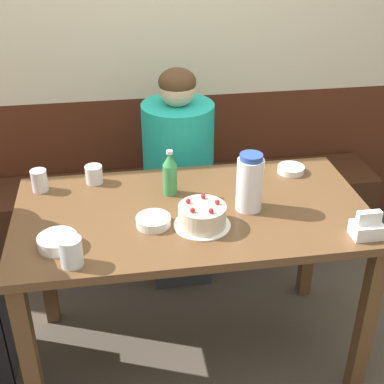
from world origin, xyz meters
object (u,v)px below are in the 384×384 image
Objects in this scene: birthday_cake at (202,216)px; soju_bottle at (170,174)px; bowl_soup_white at (153,221)px; bowl_side_dish at (58,242)px; glass_water_tall at (39,180)px; glass_tumbler_short at (94,174)px; water_pitcher at (250,183)px; napkin_holder at (367,227)px; glass_shot_small at (71,252)px; bench_seat at (170,216)px; person_pale_blue_shirt at (179,181)px; bowl_rice_small at (291,169)px.

birthday_cake is 0.28m from soju_bottle.
bowl_soup_white is 0.93× the size of bowl_side_dish.
glass_water_tall is at bearing 168.20° from soju_bottle.
water_pitcher is at bearing -27.50° from glass_tumbler_short.
water_pitcher reaches higher than napkin_holder.
glass_shot_small is (-1.05, -0.00, 0.01)m from napkin_holder.
soju_bottle reaches higher than glass_water_tall.
bench_seat is at bearing 67.82° from glass_shot_small.
bowl_side_dish is (-0.51, -1.01, 0.57)m from bench_seat.
person_pale_blue_shirt is at bearing 39.77° from glass_tumbler_short.
birthday_cake reaches higher than bowl_side_dish.
person_pale_blue_shirt reaches higher than birthday_cake.
bowl_soup_white reaches higher than bowl_rice_small.
person_pale_blue_shirt is (0.19, 0.72, -0.23)m from bowl_soup_white.
glass_water_tall is (-0.83, 0.28, -0.07)m from water_pitcher.
glass_water_tall is 1.20× the size of glass_tumbler_short.
soju_bottle is 1.92× the size of glass_shot_small.
bowl_side_dish is at bearing -77.41° from glass_water_tall.
glass_tumbler_short is (-0.87, 0.04, 0.02)m from bowl_rice_small.
bowl_side_dish is at bearing -165.92° from bowl_soup_white.
glass_shot_small is (0.15, -0.54, 0.00)m from glass_water_tall.
person_pale_blue_shirt is at bearing 56.21° from bowl_side_dish.
soju_bottle is 1.65× the size of bowl_rice_small.
water_pitcher is 1.80× the size of bowl_soup_white.
person_pale_blue_shirt is at bearing 121.78° from napkin_holder.
bowl_side_dish reaches higher than bowl_rice_small.
glass_shot_small is (-0.39, -0.43, -0.04)m from soju_bottle.
person_pale_blue_shirt is at bearing 78.51° from soju_bottle.
napkin_holder is (0.60, -1.12, 0.58)m from bench_seat.
birthday_cake is 1.81× the size of bowl_rice_small.
napkin_holder is at bearing -78.30° from bowl_rice_small.
water_pitcher reaches higher than bowl_side_dish.
birthday_cake reaches higher than bowl_soup_white.
glass_tumbler_short is at bearing 82.62° from glass_shot_small.
glass_tumbler_short is (-0.98, 0.57, 0.00)m from napkin_holder.
glass_water_tall is (-0.62, 0.38, 0.00)m from birthday_cake.
person_pale_blue_shirt reaches higher than bench_seat.
glass_shot_small is (-0.07, -0.58, 0.01)m from glass_tumbler_short.
napkin_holder is at bearing -24.12° from glass_water_tall.
soju_bottle is at bearing -11.49° from person_pale_blue_shirt.
person_pale_blue_shirt is (0.10, 0.49, -0.30)m from soju_bottle.
soju_bottle is 1.49× the size of bowl_soup_white.
glass_tumbler_short is 0.58m from glass_shot_small.
person_pale_blue_shirt is (-0.46, 0.38, -0.23)m from bowl_rice_small.
birthday_cake is 1.53× the size of bowl_side_dish.
bowl_soup_white is (-0.76, 0.20, -0.02)m from napkin_holder.
water_pitcher is at bearing 21.11° from glass_shot_small.
glass_water_tall reaches higher than bowl_side_dish.
bench_seat is at bearing -171.55° from person_pale_blue_shirt.
bowl_rice_small is at bearing 101.70° from napkin_holder.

